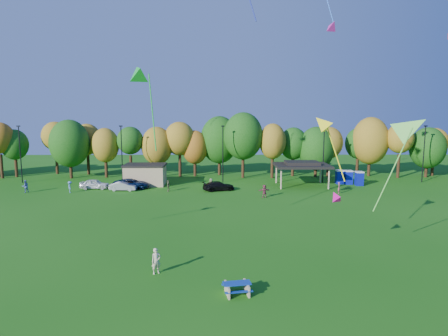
{
  "coord_description": "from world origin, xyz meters",
  "views": [
    {
      "loc": [
        1.68,
        -22.85,
        11.52
      ],
      "look_at": [
        1.91,
        6.0,
        7.31
      ],
      "focal_mm": 32.0,
      "sensor_mm": 36.0,
      "label": 1
    }
  ],
  "objects_px": {
    "porta_potties": "(349,177)",
    "picnic_table": "(237,287)",
    "car_d": "(219,186)",
    "kite_flyer": "(156,261)",
    "car_a": "(95,184)",
    "car_b": "(123,186)",
    "car_c": "(131,184)"
  },
  "relations": [
    {
      "from": "porta_potties",
      "to": "picnic_table",
      "type": "height_order",
      "value": "porta_potties"
    },
    {
      "from": "porta_potties",
      "to": "kite_flyer",
      "type": "bearing_deg",
      "value": -125.83
    },
    {
      "from": "porta_potties",
      "to": "picnic_table",
      "type": "bearing_deg",
      "value": -116.96
    },
    {
      "from": "porta_potties",
      "to": "car_d",
      "type": "distance_m",
      "value": 20.8
    },
    {
      "from": "car_c",
      "to": "kite_flyer",
      "type": "bearing_deg",
      "value": -172.35
    },
    {
      "from": "porta_potties",
      "to": "car_a",
      "type": "relative_size",
      "value": 0.89
    },
    {
      "from": "picnic_table",
      "to": "car_a",
      "type": "bearing_deg",
      "value": 109.93
    },
    {
      "from": "car_a",
      "to": "car_d",
      "type": "height_order",
      "value": "car_a"
    },
    {
      "from": "car_a",
      "to": "car_b",
      "type": "height_order",
      "value": "car_a"
    },
    {
      "from": "kite_flyer",
      "to": "porta_potties",
      "type": "bearing_deg",
      "value": 24.66
    },
    {
      "from": "porta_potties",
      "to": "car_a",
      "type": "distance_m",
      "value": 38.65
    },
    {
      "from": "porta_potties",
      "to": "car_c",
      "type": "xyz_separation_m",
      "value": [
        -33.14,
        -3.15,
        -0.36
      ]
    },
    {
      "from": "porta_potties",
      "to": "car_d",
      "type": "bearing_deg",
      "value": -167.22
    },
    {
      "from": "porta_potties",
      "to": "picnic_table",
      "type": "xyz_separation_m",
      "value": [
        -18.94,
        -37.24,
        -0.66
      ]
    },
    {
      "from": "porta_potties",
      "to": "car_d",
      "type": "relative_size",
      "value": 0.82
    },
    {
      "from": "porta_potties",
      "to": "kite_flyer",
      "type": "height_order",
      "value": "porta_potties"
    },
    {
      "from": "kite_flyer",
      "to": "car_d",
      "type": "height_order",
      "value": "kite_flyer"
    },
    {
      "from": "car_a",
      "to": "car_c",
      "type": "distance_m",
      "value": 5.38
    },
    {
      "from": "kite_flyer",
      "to": "car_a",
      "type": "height_order",
      "value": "kite_flyer"
    },
    {
      "from": "picnic_table",
      "to": "porta_potties",
      "type": "bearing_deg",
      "value": 53.07
    },
    {
      "from": "porta_potties",
      "to": "car_a",
      "type": "height_order",
      "value": "porta_potties"
    },
    {
      "from": "picnic_table",
      "to": "car_d",
      "type": "distance_m",
      "value": 32.66
    },
    {
      "from": "car_b",
      "to": "car_d",
      "type": "xyz_separation_m",
      "value": [
        13.74,
        -0.07,
        0.03
      ]
    },
    {
      "from": "kite_flyer",
      "to": "car_a",
      "type": "xyz_separation_m",
      "value": [
        -13.98,
        30.8,
        -0.21
      ]
    },
    {
      "from": "picnic_table",
      "to": "kite_flyer",
      "type": "distance_m",
      "value": 6.49
    },
    {
      "from": "porta_potties",
      "to": "car_c",
      "type": "bearing_deg",
      "value": -174.57
    },
    {
      "from": "picnic_table",
      "to": "car_c",
      "type": "xyz_separation_m",
      "value": [
        -14.2,
        34.09,
        0.3
      ]
    },
    {
      "from": "kite_flyer",
      "to": "car_c",
      "type": "height_order",
      "value": "kite_flyer"
    },
    {
      "from": "porta_potties",
      "to": "car_b",
      "type": "relative_size",
      "value": 0.97
    },
    {
      "from": "kite_flyer",
      "to": "car_c",
      "type": "distance_m",
      "value": 32.01
    },
    {
      "from": "porta_potties",
      "to": "car_b",
      "type": "xyz_separation_m",
      "value": [
        -34.02,
        -4.53,
        -0.46
      ]
    },
    {
      "from": "picnic_table",
      "to": "kite_flyer",
      "type": "relative_size",
      "value": 1.06
    }
  ]
}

